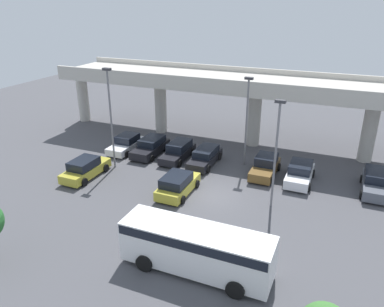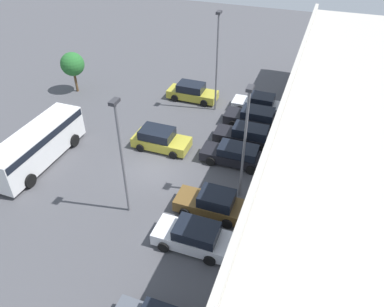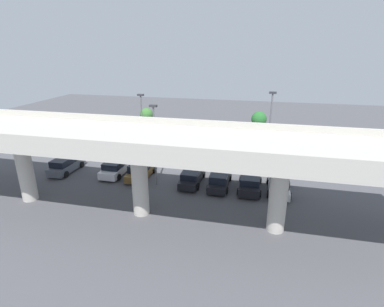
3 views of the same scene
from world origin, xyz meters
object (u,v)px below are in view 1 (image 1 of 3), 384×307
Objects in this scene: parked_car_3 at (265,166)px; lamp_post_mid_lot at (110,112)px; lamp_post_by_overpass at (276,147)px; parked_car_4 at (300,173)px; parked_car_8 at (178,184)px; lamp_post_near_aisle at (247,115)px; parked_car_5 at (375,182)px; parked_car_7 at (151,147)px; parked_car_6 at (85,169)px; shuttle_bus at (196,246)px; parked_car_1 at (178,151)px; parked_car_0 at (127,144)px; parked_car_2 at (205,157)px.

parked_car_3 is 13.88m from lamp_post_mid_lot.
parked_car_3 is at bearing 107.72° from lamp_post_by_overpass.
lamp_post_mid_lot is at bearing -77.31° from parked_car_4.
parked_car_8 is 8.08m from lamp_post_by_overpass.
parked_car_5 is at bearing -4.99° from lamp_post_near_aisle.
lamp_post_near_aisle reaches higher than parked_car_7.
lamp_post_near_aisle reaches higher than parked_car_8.
parked_car_4 is 0.93× the size of parked_car_6.
shuttle_bus reaches higher than parked_car_6.
parked_car_8 is at bearing 43.04° from parked_car_7.
lamp_post_mid_lot reaches higher than parked_car_3.
parked_car_1 is 15.73m from shuttle_bus.
lamp_post_near_aisle is (6.09, 1.00, 3.90)m from parked_car_1.
lamp_post_near_aisle reaches higher than parked_car_6.
parked_car_6 is at bearing -175.08° from lamp_post_by_overpass.
parked_car_3 reaches higher than parked_car_8.
parked_car_0 is at bearing -46.26° from shuttle_bus.
lamp_post_mid_lot is at bearing -23.00° from parked_car_6.
parked_car_2 is at bearing -159.90° from lamp_post_near_aisle.
parked_car_3 is at bearing 89.62° from parked_car_2.
parked_car_5 is (13.99, 0.28, 0.06)m from parked_car_2.
shuttle_bus is 1.05× the size of lamp_post_near_aisle.
parked_car_1 is at bearing -170.62° from lamp_post_near_aisle.
shuttle_bus is 1.06× the size of lamp_post_by_overpass.
lamp_post_by_overpass is (7.09, -5.05, 3.89)m from parked_car_2.
parked_car_7 is at bearing -89.26° from parked_car_1.
lamp_post_mid_lot is (-21.17, -4.01, 4.29)m from parked_car_5.
lamp_post_by_overpass is (12.77, -5.22, 3.87)m from parked_car_7.
lamp_post_by_overpass is (7.03, 0.93, 3.86)m from parked_car_8.
lamp_post_mid_lot is at bearing 72.74° from parked_car_8.
parked_car_3 is 13.59m from shuttle_bus.
parked_car_8 is at bearing -114.35° from lamp_post_near_aisle.
parked_car_1 is 8.59m from parked_car_6.
parked_car_4 is (2.89, -0.19, -0.01)m from parked_car_3.
lamp_post_mid_lot is (-4.40, -3.94, 4.33)m from parked_car_1.
parked_car_1 is 0.99× the size of parked_car_2.
lamp_post_mid_lot is (-7.23, 2.25, 4.32)m from parked_car_8.
parked_car_3 is at bearing -93.85° from parked_car_4.
parked_car_3 is 1.00× the size of parked_car_4.
parked_car_6 is at bearing -52.47° from parked_car_2.
parked_car_6 is at bearing -21.78° from parked_car_7.
shuttle_bus is at bearing -3.13° from parked_car_3.
parked_car_1 is (5.55, 0.13, 0.04)m from parked_car_0.
parked_car_1 reaches higher than parked_car_7.
shuttle_bus is at bearing 19.25° from parked_car_2.
parked_car_2 is (2.78, -0.21, -0.02)m from parked_car_1.
parked_car_1 is 11.16m from parked_car_4.
parked_car_8 is (-13.93, -6.26, -0.03)m from parked_car_5.
parked_car_4 is at bearing 86.15° from parked_car_3.
parked_car_2 is 0.58× the size of shuttle_bus.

